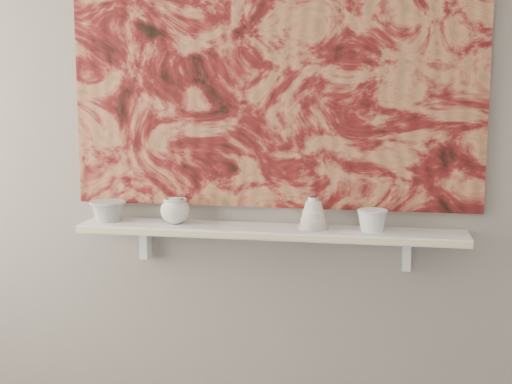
% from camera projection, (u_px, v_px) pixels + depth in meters
% --- Properties ---
extents(wall_back, '(3.60, 0.00, 3.60)m').
position_uv_depth(wall_back, '(273.00, 109.00, 2.59)').
color(wall_back, gray).
rests_on(wall_back, floor).
extents(shelf, '(1.40, 0.18, 0.03)m').
position_uv_depth(shelf, '(269.00, 231.00, 2.57)').
color(shelf, white).
rests_on(shelf, wall_back).
extents(shelf_stripe, '(1.40, 0.01, 0.02)m').
position_uv_depth(shelf_stripe, '(264.00, 237.00, 2.47)').
color(shelf_stripe, beige).
rests_on(shelf_stripe, shelf).
extents(bracket_left, '(0.03, 0.06, 0.12)m').
position_uv_depth(bracket_left, '(146.00, 242.00, 2.73)').
color(bracket_left, white).
rests_on(bracket_left, wall_back).
extents(bracket_right, '(0.03, 0.06, 0.12)m').
position_uv_depth(bracket_right, '(406.00, 253.00, 2.55)').
color(bracket_right, white).
rests_on(bracket_right, wall_back).
extents(painting, '(1.50, 0.02, 1.10)m').
position_uv_depth(painting, '(273.00, 56.00, 2.55)').
color(painting, maroon).
rests_on(painting, wall_back).
extents(house_motif, '(0.09, 0.00, 0.08)m').
position_uv_depth(house_motif, '(398.00, 144.00, 2.50)').
color(house_motif, black).
rests_on(house_motif, painting).
extents(bowl_grey, '(0.17, 0.17, 0.08)m').
position_uv_depth(bowl_grey, '(108.00, 211.00, 2.67)').
color(bowl_grey, '#999997').
rests_on(bowl_grey, shelf).
extents(cup_cream, '(0.14, 0.14, 0.10)m').
position_uv_depth(cup_cream, '(175.00, 211.00, 2.62)').
color(cup_cream, beige).
rests_on(cup_cream, shelf).
extents(bell_vessel, '(0.11, 0.11, 0.12)m').
position_uv_depth(bell_vessel, '(313.00, 213.00, 2.53)').
color(bell_vessel, beige).
rests_on(bell_vessel, shelf).
extents(bowl_white, '(0.12, 0.12, 0.08)m').
position_uv_depth(bowl_white, '(372.00, 220.00, 2.49)').
color(bowl_white, silver).
rests_on(bowl_white, shelf).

